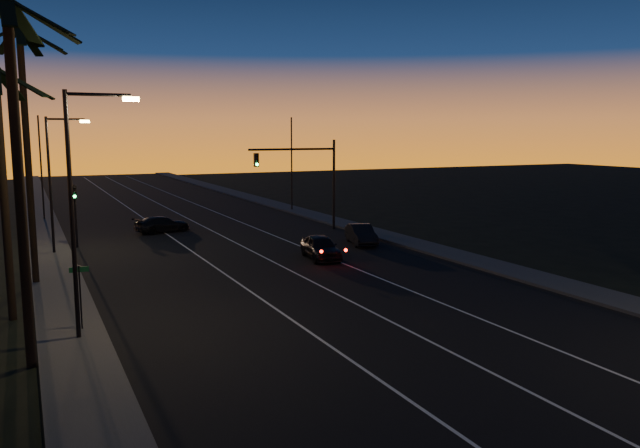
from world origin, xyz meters
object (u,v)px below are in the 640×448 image
signal_mast (306,169)px  right_car (361,234)px  lead_car (321,247)px  cross_car (162,224)px

signal_mast → right_car: (0.93, -6.97, -4.10)m
signal_mast → lead_car: signal_mast is taller
signal_mast → right_car: bearing=-82.4°
lead_car → cross_car: size_ratio=1.08×
lead_car → cross_car: lead_car is taller
signal_mast → cross_car: 11.76m
signal_mast → cross_car: size_ratio=1.56×
lead_car → right_car: (4.65, 3.34, -0.05)m
right_car → lead_car: bearing=-144.3°
signal_mast → lead_car: 11.68m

